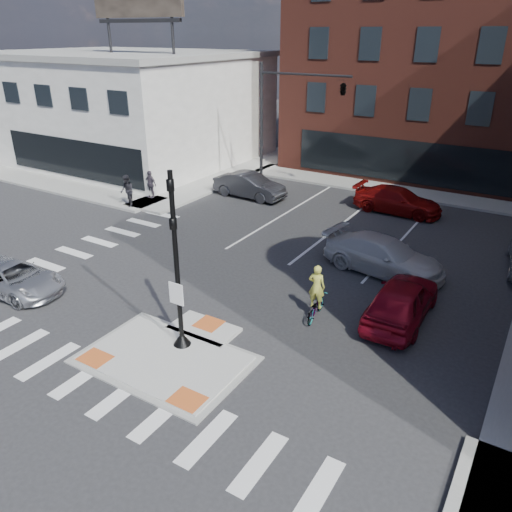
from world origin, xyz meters
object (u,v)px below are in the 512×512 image
Objects in this scene: bg_car_red at (398,200)px; cyclist at (316,300)px; pedestrian_a at (127,191)px; silver_suv at (13,278)px; white_pickup at (384,256)px; pedestrian_b at (150,184)px; bg_car_dark at (249,185)px; red_sedan at (402,300)px.

cyclist is at bearing -173.80° from bg_car_red.
bg_car_red is at bearing 60.57° from pedestrian_a.
white_pickup reaches higher than silver_suv.
pedestrian_b reaches higher than bg_car_red.
bg_car_dark is at bearing 68.86° from white_pickup.
silver_suv is 2.65× the size of pedestrian_b.
red_sedan is at bearing -160.53° from bg_car_red.
cyclist is at bearing -72.31° from silver_suv.
pedestrian_b is at bearing -19.60° from red_sedan.
red_sedan is 2.77× the size of pedestrian_b.
white_pickup is 3.14× the size of pedestrian_b.
red_sedan is (14.05, 6.13, 0.18)m from silver_suv.
cyclist reaches higher than bg_car_red.
red_sedan is 0.93× the size of bg_car_red.
silver_suv is 0.84× the size of white_pickup.
pedestrian_b is at bearing 12.37° from silver_suv.
bg_car_dark is (1.37, 15.80, 0.15)m from silver_suv.
pedestrian_a is (-3.66, 10.13, 0.46)m from silver_suv.
pedestrian_a is (-5.03, -5.67, 0.31)m from bg_car_dark.
white_pickup is at bearing -106.51° from cyclist.
white_pickup is 12.43m from bg_car_dark.
cyclist is at bearing 11.43° from pedestrian_a.
silver_suv is at bearing -67.57° from pedestrian_b.
silver_suv is 2.42× the size of pedestrian_a.
white_pickup is at bearing -117.01° from bg_car_dark.
silver_suv is 0.96× the size of red_sedan.
red_sedan reaches higher than white_pickup.
silver_suv is at bearing 177.47° from bg_car_dark.
pedestrian_a reaches higher than bg_car_dark.
white_pickup is at bearing 30.05° from pedestrian_a.
white_pickup is 2.86× the size of pedestrian_a.
silver_suv is 12.67m from pedestrian_b.
cyclist is at bearing -21.00° from pedestrian_b.
bg_car_red is (-1.89, 8.16, -0.04)m from white_pickup.
silver_suv is 2.11× the size of cyclist.
bg_car_red is 2.70× the size of pedestrian_a.
red_sedan is at bearing 18.91° from pedestrian_a.
cyclist is (1.03, -13.24, -0.01)m from bg_car_red.
silver_suv is 0.96× the size of bg_car_dark.
red_sedan is at bearing -144.21° from white_pickup.
pedestrian_b reaches higher than red_sedan.
pedestrian_b reaches higher than bg_car_dark.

